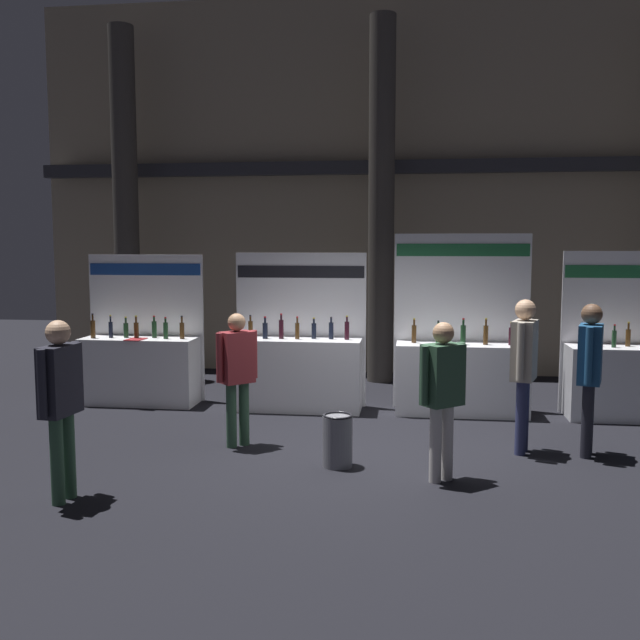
{
  "coord_description": "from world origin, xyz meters",
  "views": [
    {
      "loc": [
        0.52,
        -8.17,
        2.41
      ],
      "look_at": [
        -0.68,
        1.15,
        1.41
      ],
      "focal_mm": 39.45,
      "sensor_mm": 36.0,
      "label": 1
    }
  ],
  "objects_px": {
    "visitor_2": "(60,394)",
    "visitor_3": "(442,386)",
    "exhibitor_booth_0": "(141,365)",
    "trash_bin": "(338,440)",
    "visitor_6": "(590,365)",
    "visitor_0": "(237,368)",
    "exhibitor_booth_1": "(298,368)",
    "exhibitor_booth_3": "(626,376)",
    "visitor_7": "(524,361)",
    "exhibitor_booth_2": "(461,370)"
  },
  "relations": [
    {
      "from": "trash_bin",
      "to": "visitor_2",
      "type": "height_order",
      "value": "visitor_2"
    },
    {
      "from": "exhibitor_booth_0",
      "to": "exhibitor_booth_2",
      "type": "xyz_separation_m",
      "value": [
        4.81,
        -0.03,
        0.03
      ]
    },
    {
      "from": "trash_bin",
      "to": "visitor_3",
      "type": "relative_size",
      "value": 0.35
    },
    {
      "from": "exhibitor_booth_3",
      "to": "visitor_3",
      "type": "bearing_deg",
      "value": -131.77
    },
    {
      "from": "exhibitor_booth_0",
      "to": "trash_bin",
      "type": "bearing_deg",
      "value": -39.18
    },
    {
      "from": "visitor_0",
      "to": "visitor_2",
      "type": "bearing_deg",
      "value": -163.83
    },
    {
      "from": "exhibitor_booth_1",
      "to": "exhibitor_booth_3",
      "type": "xyz_separation_m",
      "value": [
        4.62,
        0.02,
        -0.01
      ]
    },
    {
      "from": "visitor_0",
      "to": "visitor_6",
      "type": "bearing_deg",
      "value": -41.32
    },
    {
      "from": "exhibitor_booth_3",
      "to": "visitor_6",
      "type": "distance_m",
      "value": 2.16
    },
    {
      "from": "exhibitor_booth_3",
      "to": "exhibitor_booth_0",
      "type": "bearing_deg",
      "value": 179.52
    },
    {
      "from": "visitor_6",
      "to": "visitor_0",
      "type": "bearing_deg",
      "value": 108.86
    },
    {
      "from": "visitor_3",
      "to": "exhibitor_booth_0",
      "type": "bearing_deg",
      "value": 105.76
    },
    {
      "from": "visitor_7",
      "to": "exhibitor_booth_3",
      "type": "bearing_deg",
      "value": 156.15
    },
    {
      "from": "visitor_7",
      "to": "visitor_0",
      "type": "bearing_deg",
      "value": -69.15
    },
    {
      "from": "visitor_2",
      "to": "visitor_3",
      "type": "height_order",
      "value": "visitor_2"
    },
    {
      "from": "exhibitor_booth_2",
      "to": "visitor_2",
      "type": "relative_size",
      "value": 1.5
    },
    {
      "from": "visitor_0",
      "to": "visitor_6",
      "type": "distance_m",
      "value": 4.07
    },
    {
      "from": "exhibitor_booth_0",
      "to": "exhibitor_booth_1",
      "type": "bearing_deg",
      "value": -1.8
    },
    {
      "from": "trash_bin",
      "to": "visitor_7",
      "type": "relative_size",
      "value": 0.32
    },
    {
      "from": "exhibitor_booth_0",
      "to": "visitor_7",
      "type": "distance_m",
      "value": 5.73
    },
    {
      "from": "visitor_6",
      "to": "visitor_3",
      "type": "bearing_deg",
      "value": 139.71
    },
    {
      "from": "exhibitor_booth_2",
      "to": "visitor_3",
      "type": "height_order",
      "value": "exhibitor_booth_2"
    },
    {
      "from": "visitor_2",
      "to": "visitor_7",
      "type": "bearing_deg",
      "value": -58.62
    },
    {
      "from": "visitor_6",
      "to": "exhibitor_booth_1",
      "type": "bearing_deg",
      "value": 80.08
    },
    {
      "from": "exhibitor_booth_0",
      "to": "exhibitor_booth_2",
      "type": "height_order",
      "value": "exhibitor_booth_2"
    },
    {
      "from": "exhibitor_booth_0",
      "to": "visitor_0",
      "type": "relative_size",
      "value": 1.41
    },
    {
      "from": "exhibitor_booth_2",
      "to": "visitor_2",
      "type": "bearing_deg",
      "value": -134.49
    },
    {
      "from": "exhibitor_booth_3",
      "to": "visitor_0",
      "type": "xyz_separation_m",
      "value": [
        -5.02,
        -2.01,
        0.35
      ]
    },
    {
      "from": "exhibitor_booth_2",
      "to": "trash_bin",
      "type": "relative_size",
      "value": 4.44
    },
    {
      "from": "visitor_0",
      "to": "visitor_6",
      "type": "xyz_separation_m",
      "value": [
        4.07,
        0.12,
        0.11
      ]
    },
    {
      "from": "exhibitor_booth_3",
      "to": "visitor_7",
      "type": "relative_size",
      "value": 1.3
    },
    {
      "from": "exhibitor_booth_0",
      "to": "visitor_3",
      "type": "bearing_deg",
      "value": -34.5
    },
    {
      "from": "exhibitor_booth_0",
      "to": "visitor_6",
      "type": "bearing_deg",
      "value": -17.67
    },
    {
      "from": "exhibitor_booth_3",
      "to": "visitor_3",
      "type": "xyz_separation_m",
      "value": [
        -2.65,
        -2.97,
        0.38
      ]
    },
    {
      "from": "trash_bin",
      "to": "visitor_0",
      "type": "xyz_separation_m",
      "value": [
        -1.27,
        0.62,
        0.66
      ]
    },
    {
      "from": "visitor_0",
      "to": "visitor_7",
      "type": "relative_size",
      "value": 0.9
    },
    {
      "from": "trash_bin",
      "to": "visitor_6",
      "type": "distance_m",
      "value": 3.0
    },
    {
      "from": "exhibitor_booth_3",
      "to": "trash_bin",
      "type": "distance_m",
      "value": 4.6
    },
    {
      "from": "exhibitor_booth_1",
      "to": "visitor_2",
      "type": "relative_size",
      "value": 1.33
    },
    {
      "from": "visitor_2",
      "to": "exhibitor_booth_3",
      "type": "bearing_deg",
      "value": -51.16
    },
    {
      "from": "exhibitor_booth_0",
      "to": "exhibitor_booth_2",
      "type": "relative_size",
      "value": 0.88
    },
    {
      "from": "exhibitor_booth_3",
      "to": "visitor_0",
      "type": "distance_m",
      "value": 5.42
    },
    {
      "from": "visitor_3",
      "to": "trash_bin",
      "type": "bearing_deg",
      "value": 123.29
    },
    {
      "from": "exhibitor_booth_0",
      "to": "visitor_3",
      "type": "relative_size",
      "value": 1.38
    },
    {
      "from": "visitor_0",
      "to": "visitor_2",
      "type": "distance_m",
      "value": 2.32
    },
    {
      "from": "visitor_0",
      "to": "exhibitor_booth_1",
      "type": "bearing_deg",
      "value": 35.29
    },
    {
      "from": "exhibitor_booth_2",
      "to": "visitor_0",
      "type": "distance_m",
      "value": 3.46
    },
    {
      "from": "exhibitor_booth_1",
      "to": "exhibitor_booth_3",
      "type": "relative_size",
      "value": 0.99
    },
    {
      "from": "exhibitor_booth_0",
      "to": "visitor_6",
      "type": "xyz_separation_m",
      "value": [
        6.1,
        -1.94,
        0.46
      ]
    },
    {
      "from": "visitor_6",
      "to": "visitor_7",
      "type": "relative_size",
      "value": 0.98
    }
  ]
}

